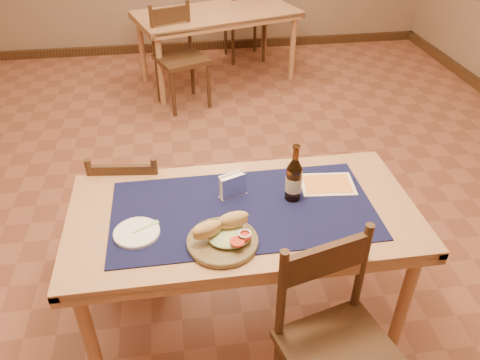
{
  "coord_description": "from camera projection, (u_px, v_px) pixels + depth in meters",
  "views": [
    {
      "loc": [
        -0.26,
        -2.46,
        2.1
      ],
      "look_at": [
        0.0,
        -0.7,
        0.85
      ],
      "focal_mm": 35.0,
      "sensor_mm": 36.0,
      "label": 1
    }
  ],
  "objects": [
    {
      "name": "menu_card",
      "position": [
        327.0,
        184.0,
        2.31
      ],
      "size": [
        0.28,
        0.22,
        0.01
      ],
      "color": "#F9EABC",
      "rests_on": "placemat"
    },
    {
      "name": "main_table",
      "position": [
        243.0,
        224.0,
        2.2
      ],
      "size": [
        1.6,
        0.8,
        0.75
      ],
      "color": "#A9784F",
      "rests_on": "ground"
    },
    {
      "name": "back_table",
      "position": [
        217.0,
        19.0,
        4.87
      ],
      "size": [
        1.82,
        1.27,
        0.75
      ],
      "color": "#A9784F",
      "rests_on": "ground"
    },
    {
      "name": "side_plate",
      "position": [
        137.0,
        232.0,
        2.0
      ],
      "size": [
        0.2,
        0.2,
        0.02
      ],
      "color": "white",
      "rests_on": "placemat"
    },
    {
      "name": "napkin_holder",
      "position": [
        233.0,
        186.0,
        2.2
      ],
      "size": [
        0.14,
        0.09,
        0.12
      ],
      "color": "silver",
      "rests_on": "placemat"
    },
    {
      "name": "chair_back_near",
      "position": [
        179.0,
        56.0,
        4.49
      ],
      "size": [
        0.57,
        0.57,
        0.95
      ],
      "color": "#3F2A16",
      "rests_on": "ground"
    },
    {
      "name": "fork",
      "position": [
        148.0,
        226.0,
        2.03
      ],
      "size": [
        0.12,
        0.08,
        0.0
      ],
      "color": "#8BDB78",
      "rests_on": "side_plate"
    },
    {
      "name": "chair_main_far",
      "position": [
        135.0,
        206.0,
        2.68
      ],
      "size": [
        0.43,
        0.43,
        0.84
      ],
      "color": "#3F2A16",
      "rests_on": "ground"
    },
    {
      "name": "placemat",
      "position": [
        243.0,
        210.0,
        2.15
      ],
      "size": [
        1.2,
        0.6,
        0.01
      ],
      "primitive_type": "cube",
      "color": "#10133D",
      "rests_on": "main_table"
    },
    {
      "name": "beer_bottle",
      "position": [
        294.0,
        180.0,
        2.16
      ],
      "size": [
        0.08,
        0.08,
        0.29
      ],
      "color": "#48280C",
      "rests_on": "placemat"
    },
    {
      "name": "sandwich_plate",
      "position": [
        224.0,
        237.0,
        1.95
      ],
      "size": [
        0.3,
        0.3,
        0.12
      ],
      "color": "brown",
      "rests_on": "placemat"
    },
    {
      "name": "room",
      "position": [
        220.0,
        17.0,
        2.42
      ],
      "size": [
        6.04,
        7.04,
        2.84
      ],
      "color": "brown",
      "rests_on": "ground"
    },
    {
      "name": "chair_back_far",
      "position": [
        245.0,
        18.0,
        5.48
      ],
      "size": [
        0.49,
        0.49,
        0.96
      ],
      "color": "#3F2A16",
      "rests_on": "ground"
    },
    {
      "name": "chair_main_near",
      "position": [
        337.0,
        345.0,
        1.87
      ],
      "size": [
        0.53,
        0.53,
        0.93
      ],
      "color": "#3F2A16",
      "rests_on": "ground"
    },
    {
      "name": "baseboard",
      "position": [
        225.0,
        217.0,
        3.2
      ],
      "size": [
        6.0,
        7.0,
        0.1
      ],
      "color": "#3F2A16",
      "rests_on": "ground"
    }
  ]
}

